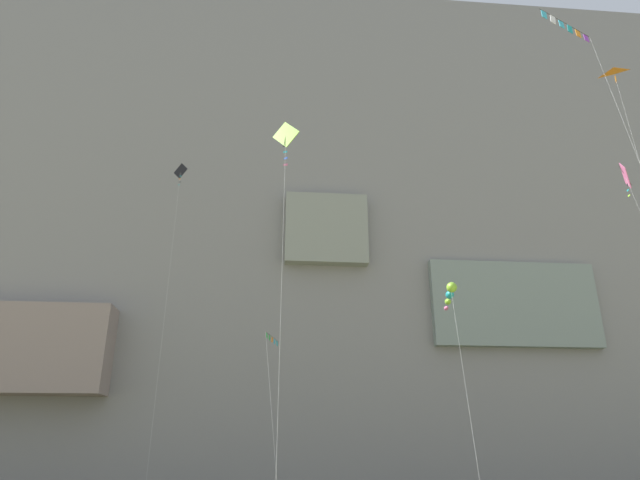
{
  "coord_description": "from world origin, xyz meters",
  "views": [
    {
      "loc": [
        -5.42,
        -7.6,
        3.43
      ],
      "look_at": [
        -2.56,
        24.12,
        15.59
      ],
      "focal_mm": 30.84,
      "sensor_mm": 36.0,
      "label": 1
    }
  ],
  "objects_px": {
    "kite_delta_high_left": "(617,81)",
    "kite_diamond_far_left": "(178,193)",
    "kite_banner_front_field": "(572,40)",
    "kite_diamond_mid_center": "(285,146)",
    "kite_banner_low_left": "(272,355)",
    "kite_diamond_upper_mid": "(628,182)",
    "kite_windsock_high_center": "(450,294)"
  },
  "relations": [
    {
      "from": "kite_banner_front_field",
      "to": "kite_diamond_mid_center",
      "type": "xyz_separation_m",
      "value": [
        -19.56,
        -4.17,
        -11.85
      ]
    },
    {
      "from": "kite_banner_low_left",
      "to": "kite_diamond_far_left",
      "type": "bearing_deg",
      "value": 133.96
    },
    {
      "from": "kite_diamond_upper_mid",
      "to": "kite_windsock_high_center",
      "type": "bearing_deg",
      "value": -170.81
    },
    {
      "from": "kite_delta_high_left",
      "to": "kite_windsock_high_center",
      "type": "xyz_separation_m",
      "value": [
        -13.99,
        1.0,
        -16.58
      ]
    },
    {
      "from": "kite_delta_high_left",
      "to": "kite_diamond_mid_center",
      "type": "bearing_deg",
      "value": -162.96
    },
    {
      "from": "kite_diamond_upper_mid",
      "to": "kite_banner_front_field",
      "type": "distance_m",
      "value": 12.17
    },
    {
      "from": "kite_windsock_high_center",
      "to": "kite_diamond_far_left",
      "type": "bearing_deg",
      "value": 146.68
    },
    {
      "from": "kite_delta_high_left",
      "to": "kite_diamond_far_left",
      "type": "xyz_separation_m",
      "value": [
        -34.18,
        14.26,
        -3.88
      ]
    },
    {
      "from": "kite_diamond_far_left",
      "to": "kite_delta_high_left",
      "type": "bearing_deg",
      "value": -22.65
    },
    {
      "from": "kite_diamond_upper_mid",
      "to": "kite_banner_front_field",
      "type": "relative_size",
      "value": 0.78
    },
    {
      "from": "kite_banner_low_left",
      "to": "kite_diamond_far_left",
      "type": "relative_size",
      "value": 0.37
    },
    {
      "from": "kite_banner_front_field",
      "to": "kite_diamond_far_left",
      "type": "height_order",
      "value": "kite_banner_front_field"
    },
    {
      "from": "kite_diamond_upper_mid",
      "to": "kite_banner_front_field",
      "type": "xyz_separation_m",
      "value": [
        -7.07,
        -7.0,
        7.01
      ]
    },
    {
      "from": "kite_diamond_upper_mid",
      "to": "kite_diamond_far_left",
      "type": "relative_size",
      "value": 0.86
    },
    {
      "from": "kite_banner_low_left",
      "to": "kite_delta_high_left",
      "type": "xyz_separation_m",
      "value": [
        25.16,
        -4.92,
        19.92
      ]
    },
    {
      "from": "kite_banner_low_left",
      "to": "kite_banner_front_field",
      "type": "bearing_deg",
      "value": -22.88
    },
    {
      "from": "kite_windsock_high_center",
      "to": "kite_diamond_far_left",
      "type": "xyz_separation_m",
      "value": [
        -20.19,
        13.27,
        12.69
      ]
    },
    {
      "from": "kite_banner_low_left",
      "to": "kite_windsock_high_center",
      "type": "height_order",
      "value": "kite_windsock_high_center"
    },
    {
      "from": "kite_delta_high_left",
      "to": "kite_diamond_far_left",
      "type": "bearing_deg",
      "value": 157.35
    },
    {
      "from": "kite_banner_low_left",
      "to": "kite_windsock_high_center",
      "type": "distance_m",
      "value": 12.3
    },
    {
      "from": "kite_diamond_upper_mid",
      "to": "kite_delta_high_left",
      "type": "bearing_deg",
      "value": -116.32
    },
    {
      "from": "kite_banner_front_field",
      "to": "kite_diamond_mid_center",
      "type": "bearing_deg",
      "value": -167.98
    },
    {
      "from": "kite_diamond_far_left",
      "to": "kite_windsock_high_center",
      "type": "bearing_deg",
      "value": -33.32
    },
    {
      "from": "kite_banner_front_field",
      "to": "kite_windsock_high_center",
      "type": "distance_m",
      "value": 19.62
    },
    {
      "from": "kite_diamond_mid_center",
      "to": "kite_diamond_far_left",
      "type": "relative_size",
      "value": 0.69
    },
    {
      "from": "kite_banner_front_field",
      "to": "kite_diamond_mid_center",
      "type": "height_order",
      "value": "kite_banner_front_field"
    },
    {
      "from": "kite_delta_high_left",
      "to": "kite_diamond_far_left",
      "type": "relative_size",
      "value": 1.06
    },
    {
      "from": "kite_banner_front_field",
      "to": "kite_diamond_upper_mid",
      "type": "bearing_deg",
      "value": 44.74
    },
    {
      "from": "kite_banner_front_field",
      "to": "kite_diamond_mid_center",
      "type": "distance_m",
      "value": 23.24
    },
    {
      "from": "kite_delta_high_left",
      "to": "kite_diamond_far_left",
      "type": "distance_m",
      "value": 37.24
    },
    {
      "from": "kite_banner_low_left",
      "to": "kite_windsock_high_center",
      "type": "relative_size",
      "value": 0.8
    },
    {
      "from": "kite_diamond_mid_center",
      "to": "kite_diamond_far_left",
      "type": "height_order",
      "value": "kite_diamond_far_left"
    }
  ]
}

